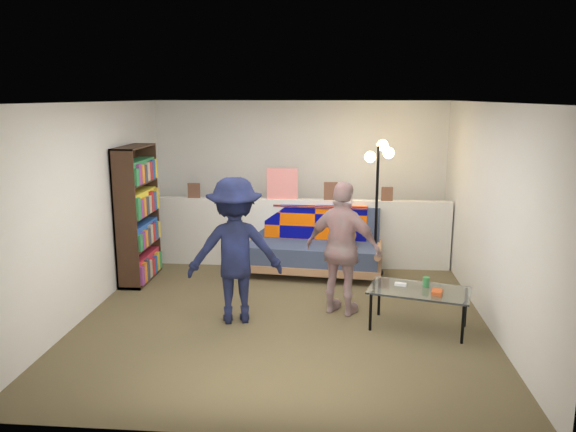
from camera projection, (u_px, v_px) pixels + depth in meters
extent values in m
plane|color=brown|center=(285.00, 310.00, 6.58)|extent=(5.00, 5.00, 0.00)
cube|color=silver|center=(299.00, 179.00, 8.77)|extent=(4.50, 0.10, 2.40)
cube|color=silver|center=(93.00, 207.00, 6.52)|extent=(0.10, 5.00, 2.40)
cube|color=silver|center=(489.00, 214.00, 6.15)|extent=(0.10, 5.00, 2.40)
cube|color=white|center=(285.00, 102.00, 6.08)|extent=(4.50, 5.00, 0.10)
cube|color=silver|center=(296.00, 233.00, 8.23)|extent=(4.45, 0.15, 1.00)
cube|color=brown|center=(194.00, 191.00, 8.21)|extent=(0.18, 0.02, 0.22)
cube|color=brown|center=(234.00, 189.00, 8.15)|extent=(0.22, 0.02, 0.28)
cube|color=white|center=(282.00, 184.00, 8.08)|extent=(0.45, 0.02, 0.45)
cube|color=brown|center=(331.00, 191.00, 8.04)|extent=(0.20, 0.02, 0.26)
cube|color=brown|center=(387.00, 194.00, 7.98)|extent=(0.16, 0.02, 0.20)
cube|color=#AE7B54|center=(312.00, 264.00, 7.91)|extent=(2.01, 1.05, 0.10)
cube|color=#374463|center=(312.00, 253.00, 7.82)|extent=(1.89, 0.89, 0.24)
cube|color=#374463|center=(316.00, 225.00, 8.12)|extent=(1.85, 0.42, 0.58)
cylinder|color=#AE7B54|center=(249.00, 243.00, 8.02)|extent=(0.18, 0.87, 0.09)
cylinder|color=#AE7B54|center=(378.00, 249.00, 7.69)|extent=(0.18, 0.87, 0.09)
cube|color=#05087B|center=(315.00, 227.00, 8.05)|extent=(1.48, 0.25, 0.53)
cube|color=#05087B|center=(316.00, 205.00, 8.11)|extent=(1.49, 0.40, 0.03)
sphere|color=orange|center=(345.00, 235.00, 7.68)|extent=(0.31, 0.31, 0.31)
cube|color=black|center=(127.00, 214.00, 7.53)|extent=(0.02, 0.91, 1.83)
cube|color=black|center=(125.00, 222.00, 7.08)|extent=(0.30, 0.02, 1.83)
cube|color=black|center=(148.00, 208.00, 7.95)|extent=(0.30, 0.02, 1.83)
cube|color=black|center=(133.00, 147.00, 7.33)|extent=(0.30, 0.91, 0.02)
cube|color=black|center=(141.00, 278.00, 7.70)|extent=(0.30, 0.91, 0.04)
cube|color=black|center=(139.00, 245.00, 7.61)|extent=(0.30, 0.87, 0.02)
cube|color=black|center=(137.00, 214.00, 7.52)|extent=(0.30, 0.87, 0.02)
cube|color=black|center=(135.00, 183.00, 7.43)|extent=(0.30, 0.87, 0.02)
cube|color=#C1263A|center=(142.00, 265.00, 7.66)|extent=(0.22, 0.85, 0.30)
cube|color=blue|center=(140.00, 233.00, 7.57)|extent=(0.22, 0.85, 0.28)
cube|color=yellow|center=(138.00, 202.00, 7.48)|extent=(0.22, 0.85, 0.30)
cube|color=#308548|center=(136.00, 171.00, 7.39)|extent=(0.22, 0.85, 0.28)
cylinder|color=black|center=(371.00, 312.00, 5.99)|extent=(0.04, 0.04, 0.42)
cylinder|color=black|center=(463.00, 324.00, 5.67)|extent=(0.04, 0.04, 0.42)
cylinder|color=black|center=(379.00, 297.00, 6.41)|extent=(0.04, 0.04, 0.42)
cylinder|color=black|center=(465.00, 308.00, 6.09)|extent=(0.04, 0.04, 0.42)
cube|color=silver|center=(419.00, 290.00, 5.99)|extent=(1.17, 0.84, 0.02)
cube|color=white|center=(401.00, 284.00, 6.11)|extent=(0.14, 0.08, 0.03)
cube|color=#CF5424|center=(437.00, 292.00, 5.84)|extent=(0.14, 0.17, 0.04)
cylinder|color=#398A46|center=(426.00, 282.00, 6.08)|extent=(0.09, 0.09, 0.11)
cylinder|color=black|center=(374.00, 273.00, 7.95)|extent=(0.32, 0.32, 0.03)
cylinder|color=black|center=(376.00, 211.00, 7.76)|extent=(0.05, 0.05, 1.81)
sphere|color=#FFC672|center=(370.00, 157.00, 7.70)|extent=(0.15, 0.15, 0.15)
sphere|color=#FFC672|center=(389.00, 153.00, 7.50)|extent=(0.15, 0.15, 0.15)
sphere|color=#FFC672|center=(383.00, 145.00, 7.68)|extent=(0.15, 0.15, 0.15)
imported|color=black|center=(235.00, 250.00, 6.14)|extent=(1.15, 0.82, 1.62)
imported|color=#D78B8D|center=(343.00, 249.00, 6.36)|extent=(0.98, 0.71, 1.54)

